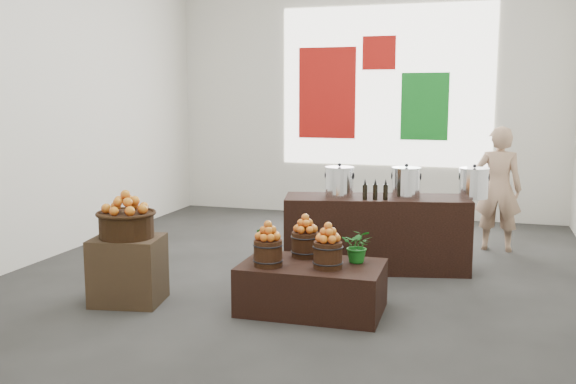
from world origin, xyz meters
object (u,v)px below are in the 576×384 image
(wicker_basket, at_px, (127,225))
(shopper, at_px, (498,189))
(crate, at_px, (128,270))
(stock_pot_left, at_px, (339,182))
(display_table, at_px, (312,287))
(stock_pot_right, at_px, (474,184))
(stock_pot_center, at_px, (406,183))
(counter, at_px, (376,233))

(wicker_basket, xyz_separation_m, shopper, (3.22, 3.07, 0.04))
(crate, xyz_separation_m, stock_pot_left, (1.57, 1.69, 0.64))
(wicker_basket, relative_size, display_table, 0.40)
(crate, xyz_separation_m, stock_pot_right, (2.95, 2.00, 0.64))
(display_table, distance_m, stock_pot_center, 1.85)
(stock_pot_left, xyz_separation_m, stock_pot_center, (0.69, 0.15, 0.00))
(wicker_basket, bearing_deg, stock_pot_center, 39.30)
(counter, relative_size, stock_pot_center, 6.47)
(stock_pot_left, bearing_deg, shopper, 39.90)
(crate, distance_m, stock_pot_right, 3.62)
(counter, xyz_separation_m, stock_pot_left, (-0.39, -0.09, 0.55))
(wicker_basket, relative_size, stock_pot_left, 1.61)
(display_table, xyz_separation_m, stock_pot_right, (1.30, 1.74, 0.73))
(wicker_basket, height_order, display_table, wicker_basket)
(shopper, bearing_deg, stock_pot_center, 56.03)
(counter, distance_m, stock_pot_center, 0.63)
(wicker_basket, xyz_separation_m, counter, (1.96, 1.78, -0.32))
(shopper, bearing_deg, stock_pot_right, 79.94)
(stock_pot_right, xyz_separation_m, shopper, (0.27, 1.07, -0.19))
(crate, xyz_separation_m, shopper, (3.22, 3.07, 0.45))
(display_table, height_order, counter, counter)
(display_table, height_order, stock_pot_right, stock_pot_right)
(display_table, distance_m, stock_pot_right, 2.29)
(stock_pot_right, height_order, shopper, shopper)
(stock_pot_left, height_order, stock_pot_center, same)
(counter, bearing_deg, shopper, 33.13)
(crate, height_order, counter, counter)
(crate, distance_m, display_table, 1.67)
(display_table, bearing_deg, shopper, 59.92)
(counter, height_order, stock_pot_left, stock_pot_left)
(stock_pot_left, bearing_deg, counter, 12.56)
(stock_pot_left, distance_m, shopper, 2.16)
(display_table, relative_size, stock_pot_left, 4.06)
(stock_pot_left, bearing_deg, crate, -132.80)
(crate, distance_m, shopper, 4.47)
(counter, bearing_deg, display_table, -113.97)
(crate, xyz_separation_m, display_table, (1.65, 0.26, -0.09))
(stock_pot_right, bearing_deg, stock_pot_center, -167.44)
(stock_pot_center, height_order, shopper, shopper)
(wicker_basket, relative_size, shopper, 0.32)
(crate, bearing_deg, display_table, 9.10)
(stock_pot_left, height_order, stock_pot_right, same)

